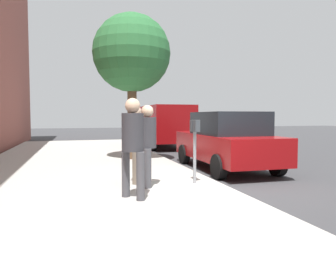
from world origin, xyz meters
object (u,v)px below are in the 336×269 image
Objects in this scene: street_tree at (132,54)px; pedestrian_bystander at (133,139)px; parking_officer at (136,137)px; parked_van_far at (163,124)px; parking_meter at (195,138)px; pedestrian_at_meter at (147,139)px; parked_sedan_near at (226,141)px.

pedestrian_bystander is at bearing 170.33° from street_tree.
parking_officer is 9.78m from parked_van_far.
parking_officer is (0.45, 1.25, -0.00)m from parking_meter.
street_tree is at bearing 95.21° from pedestrian_at_meter.
pedestrian_bystander is 11.18m from parked_van_far.
parked_van_far is 6.37m from street_tree.
parking_officer reaches higher than pedestrian_at_meter.
parked_van_far is at bearing -0.01° from parked_sedan_near.
parking_meter is 0.78× the size of pedestrian_bystander.
pedestrian_bystander is (-0.93, 1.55, 0.06)m from parking_meter.
pedestrian_bystander is 1.41m from parking_officer.
parked_sedan_near is (2.27, -2.99, -0.26)m from pedestrian_at_meter.
parking_officer is 0.39× the size of parked_sedan_near.
parked_sedan_near is at bearing 48.15° from pedestrian_at_meter.
pedestrian_at_meter is at bearing 30.65° from pedestrian_bystander.
parked_sedan_near is 0.88× the size of street_tree.
parked_van_far is 1.04× the size of street_tree.
parked_sedan_near is 7.44m from parked_van_far.
parking_meter is at bearing 168.84° from parked_van_far.
pedestrian_at_meter is at bearing 90.18° from parking_meter.
pedestrian_bystander is at bearing -106.23° from pedestrian_at_meter.
street_tree reaches higher than parked_sedan_near.
parking_meter is 0.82× the size of pedestrian_at_meter.
parked_van_far reaches higher than pedestrian_at_meter.
street_tree is at bearing 154.15° from parked_van_far.
pedestrian_at_meter is 0.39× the size of parked_sedan_near.
parking_meter is at bearing 11.06° from pedestrian_at_meter.
parking_meter is at bearing -1.24° from pedestrian_bystander.
parking_officer is (1.38, -0.30, -0.06)m from pedestrian_bystander.
parked_van_far is at bearing -11.16° from parking_meter.
parked_van_far reaches higher than parking_meter.
parked_van_far is at bearing 39.72° from pedestrian_bystander.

